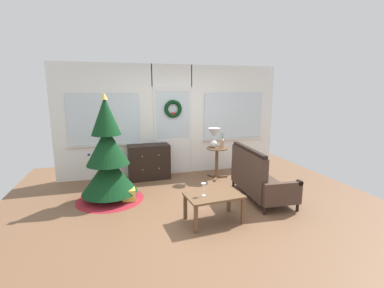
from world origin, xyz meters
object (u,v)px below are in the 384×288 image
(flower_vase, at_px, (222,143))
(gift_box, at_px, (129,195))
(settee_sofa, at_px, (257,178))
(side_table, at_px, (217,157))
(coffee_table, at_px, (214,199))
(wine_glass, at_px, (204,187))
(dresser_cabinet, at_px, (149,162))
(christmas_tree, at_px, (108,162))
(table_lamp, at_px, (214,135))

(flower_vase, xyz_separation_m, gift_box, (-2.09, -0.77, -0.71))
(settee_sofa, height_order, side_table, settee_sofa)
(coffee_table, bearing_deg, wine_glass, -179.37)
(side_table, bearing_deg, flower_vase, -30.96)
(gift_box, bearing_deg, coffee_table, -42.64)
(dresser_cabinet, height_order, gift_box, dresser_cabinet)
(flower_vase, xyz_separation_m, wine_glass, (-1.04, -1.89, -0.25))
(settee_sofa, distance_m, gift_box, 2.36)
(side_table, relative_size, gift_box, 3.05)
(christmas_tree, relative_size, wine_glass, 9.92)
(settee_sofa, distance_m, wine_glass, 1.44)
(side_table, xyz_separation_m, table_lamp, (-0.06, 0.04, 0.49))
(side_table, bearing_deg, gift_box, -157.34)
(dresser_cabinet, height_order, table_lamp, table_lamp)
(dresser_cabinet, height_order, side_table, dresser_cabinet)
(dresser_cabinet, relative_size, gift_box, 3.96)
(coffee_table, distance_m, wine_glass, 0.26)
(christmas_tree, height_order, wine_glass, christmas_tree)
(dresser_cabinet, bearing_deg, gift_box, -113.00)
(christmas_tree, distance_m, side_table, 2.41)
(christmas_tree, relative_size, table_lamp, 4.39)
(christmas_tree, xyz_separation_m, table_lamp, (2.26, 0.68, 0.28))
(christmas_tree, bearing_deg, dresser_cabinet, 50.63)
(side_table, height_order, table_lamp, table_lamp)
(settee_sofa, bearing_deg, christmas_tree, 166.33)
(settee_sofa, xyz_separation_m, side_table, (-0.31, 1.28, 0.13))
(christmas_tree, bearing_deg, wine_glass, -43.60)
(coffee_table, distance_m, gift_box, 1.67)
(side_table, height_order, flower_vase, flower_vase)
(table_lamp, bearing_deg, settee_sofa, -74.24)
(flower_vase, height_order, coffee_table, flower_vase)
(christmas_tree, xyz_separation_m, side_table, (2.32, 0.64, -0.21))
(side_table, bearing_deg, settee_sofa, -76.28)
(gift_box, bearing_deg, table_lamp, 24.28)
(table_lamp, xyz_separation_m, coffee_table, (-0.72, -1.99, -0.63))
(wine_glass, distance_m, gift_box, 1.60)
(dresser_cabinet, bearing_deg, wine_glass, -77.20)
(settee_sofa, xyz_separation_m, flower_vase, (-0.21, 1.22, 0.45))
(table_lamp, distance_m, flower_vase, 0.25)
(coffee_table, relative_size, wine_glass, 4.54)
(flower_vase, height_order, wine_glass, flower_vase)
(settee_sofa, xyz_separation_m, table_lamp, (-0.37, 1.32, 0.62))
(dresser_cabinet, relative_size, table_lamp, 2.09)
(gift_box, bearing_deg, flower_vase, 20.24)
(dresser_cabinet, relative_size, coffee_table, 1.04)
(flower_vase, bearing_deg, settee_sofa, -80.12)
(coffee_table, bearing_deg, flower_vase, 64.99)
(dresser_cabinet, bearing_deg, settee_sofa, -43.01)
(christmas_tree, bearing_deg, settee_sofa, -13.67)
(settee_sofa, bearing_deg, side_table, 103.72)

